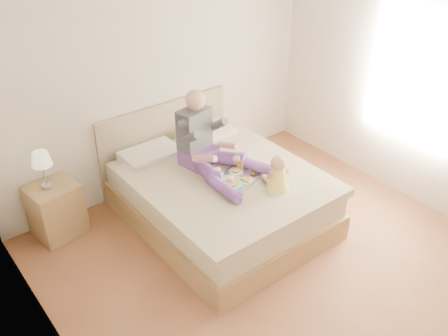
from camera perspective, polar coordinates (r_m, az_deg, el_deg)
room at (r=4.08m, az=9.12°, el=4.63°), size 4.02×4.22×2.71m
bed at (r=5.33m, az=-0.89°, el=-2.81°), size 1.70×2.18×1.00m
nightstand at (r=5.41m, az=-18.62°, el=-4.56°), size 0.52×0.48×0.57m
lamp at (r=5.09m, az=-20.14°, el=0.77°), size 0.20×0.20×0.40m
adult at (r=5.09m, az=-1.92°, el=2.55°), size 0.71×1.06×0.84m
tray at (r=4.98m, az=1.29°, el=-1.10°), size 0.56×0.49×0.13m
baby at (r=4.81m, az=6.10°, el=-0.85°), size 0.24×0.34×0.37m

